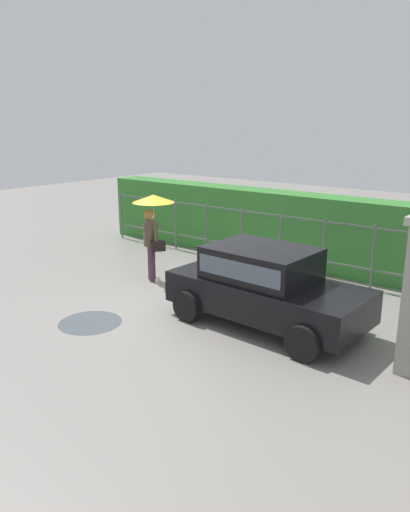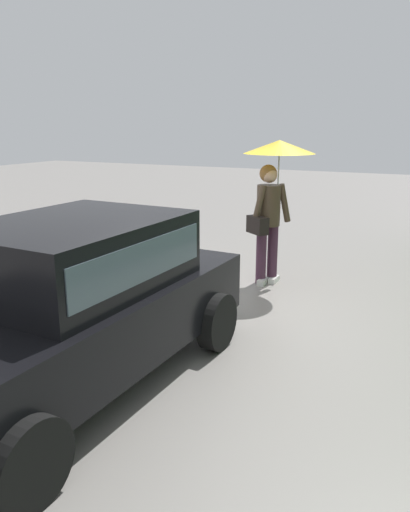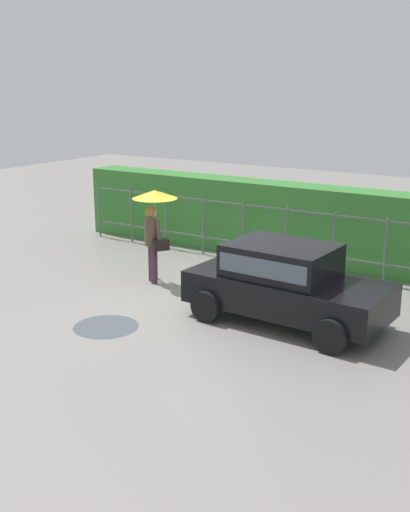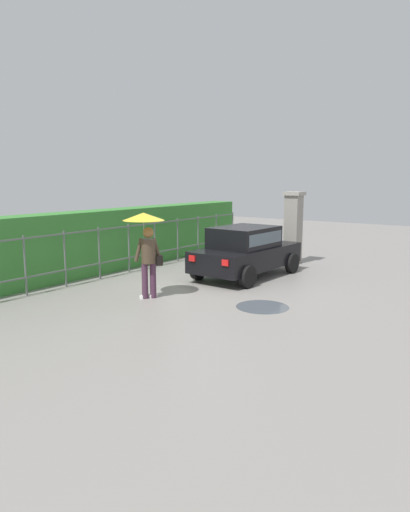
# 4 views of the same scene
# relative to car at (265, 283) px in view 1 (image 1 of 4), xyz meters

# --- Properties ---
(ground_plane) EXTENTS (40.00, 40.00, 0.00)m
(ground_plane) POSITION_rel_car_xyz_m (-1.75, -0.03, -0.80)
(ground_plane) COLOR gray
(car) EXTENTS (3.80, 1.98, 1.48)m
(car) POSITION_rel_car_xyz_m (0.00, 0.00, 0.00)
(car) COLOR black
(car) RESTS_ON ground
(pedestrian) EXTENTS (0.99, 0.99, 2.06)m
(pedestrian) POSITION_rel_car_xyz_m (-3.52, 0.67, 0.71)
(pedestrian) COLOR #47283D
(pedestrian) RESTS_ON ground
(fence_section) EXTENTS (11.95, 0.05, 1.50)m
(fence_section) POSITION_rel_car_xyz_m (-1.54, 3.25, 0.02)
(fence_section) COLOR #59605B
(fence_section) RESTS_ON ground
(hedge_row) EXTENTS (12.90, 0.90, 1.90)m
(hedge_row) POSITION_rel_car_xyz_m (-1.54, 4.04, 0.15)
(hedge_row) COLOR #387F33
(hedge_row) RESTS_ON ground
(puddle_near) EXTENTS (1.20, 1.20, 0.00)m
(puddle_near) POSITION_rel_car_xyz_m (-2.62, -2.01, -0.80)
(puddle_near) COLOR #4C545B
(puddle_near) RESTS_ON ground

